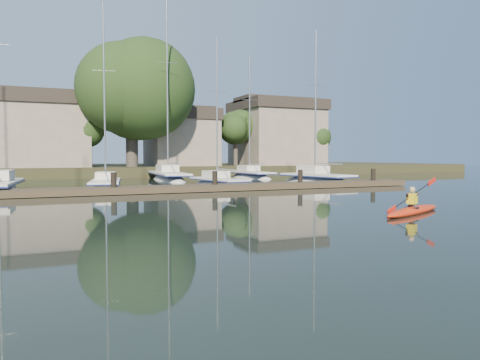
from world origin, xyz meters
name	(u,v)px	position (x,y,z in m)	size (l,w,h in m)	color
ground	(284,225)	(0.00, 0.00, 0.00)	(160.00, 160.00, 0.00)	black
kayak	(413,209)	(5.71, 0.56, 0.17)	(4.22, 2.34, 1.40)	red
dock	(167,189)	(0.00, 14.00, 0.20)	(34.00, 2.00, 1.80)	#433826
sailboat_2	(106,191)	(-2.80, 18.78, -0.16)	(3.23, 8.13, 13.13)	white
sailboat_3	(219,188)	(4.77, 17.98, -0.17)	(2.71, 7.27, 11.44)	white
sailboat_4	(317,185)	(13.23, 18.53, -0.22)	(3.72, 8.12, 13.30)	white
sailboat_6	(169,182)	(3.67, 27.20, -0.20)	(3.16, 11.13, 17.45)	white
sailboat_7	(251,180)	(11.79, 27.73, -0.19)	(2.34, 8.06, 12.90)	white
shore	(119,146)	(1.61, 40.29, 3.23)	(90.00, 25.25, 12.75)	#29351A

